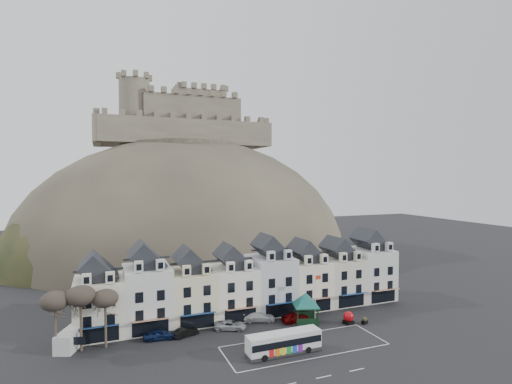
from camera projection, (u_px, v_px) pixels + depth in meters
ground at (296, 352)px, 51.94m from camera, size 300.00×300.00×0.00m
coach_bay_markings at (305, 346)px, 53.83m from camera, size 22.00×7.50×0.01m
townhouse_terrace at (253, 281)px, 66.64m from camera, size 54.40×9.35×11.80m
castle_hill at (191, 254)px, 116.52m from camera, size 100.00×76.00×68.00m
castle at (183, 119)px, 121.18m from camera, size 50.20×22.20×22.00m
tree_left_far at (55, 302)px, 50.84m from camera, size 3.61×3.61×8.24m
tree_left_mid at (81, 296)px, 51.92m from camera, size 3.78×3.78×8.64m
tree_left_near at (105, 299)px, 53.04m from camera, size 3.43×3.43×7.84m
bus at (284, 342)px, 51.35m from camera, size 9.98×2.48×2.81m
bus_shelter at (306, 300)px, 61.91m from camera, size 7.22×7.22×4.80m
red_buoy at (349, 318)px, 61.71m from camera, size 1.59×1.59×1.97m
flagpole at (316, 294)px, 62.99m from camera, size 1.07×0.14×7.42m
white_van at (71, 339)px, 53.06m from camera, size 4.06×5.70×2.39m
planter_west at (345, 320)px, 62.29m from camera, size 1.08×0.80×0.97m
planter_east at (365, 320)px, 61.83m from camera, size 1.22×0.93×1.09m
car_navy at (159, 334)px, 55.81m from camera, size 4.54×2.22×1.49m
car_black at (186, 332)px, 56.92m from camera, size 4.08×2.49×1.27m
car_silver at (230, 325)px, 59.51m from camera, size 5.15×3.83×1.32m
car_white at (259, 316)px, 62.93m from camera, size 5.55×3.62×1.49m
car_maroon at (295, 317)px, 62.50m from camera, size 4.50×1.85×1.52m
car_charcoal at (300, 311)px, 65.63m from camera, size 4.38×2.37×1.37m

